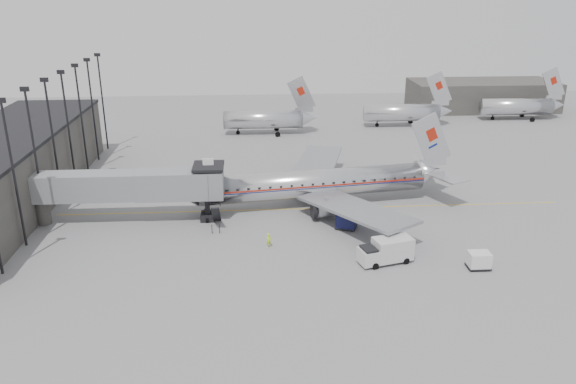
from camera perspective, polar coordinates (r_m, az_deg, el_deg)
name	(u,v)px	position (r m, az deg, el deg)	size (l,w,h in m)	color
ground	(291,230)	(61.42, 0.36, -3.86)	(160.00, 160.00, 0.00)	slate
terminal	(2,173)	(75.34, -27.02, 1.75)	(12.00, 46.00, 8.00)	#3B3835
hangar	(482,95)	(127.78, 19.09, 9.28)	(30.00, 12.00, 6.00)	#3B3835
apron_line	(313,208)	(67.17, 2.54, -1.68)	(0.15, 60.00, 0.01)	gold
jet_bridge	(140,186)	(64.35, -14.85, 0.60)	(21.00, 6.20, 7.10)	slate
floodlight_masts	(61,130)	(74.62, -22.10, 5.83)	(0.90, 42.25, 15.25)	black
distant_aircraft_near	(264,119)	(100.42, -2.44, 7.44)	(16.39, 3.20, 10.26)	silver
distant_aircraft_mid	(402,112)	(108.08, 11.55, 7.98)	(16.39, 3.20, 10.26)	silver
distant_aircraft_far	(517,106)	(120.21, 22.28, 8.11)	(16.39, 3.20, 10.26)	silver
airliner	(318,183)	(67.51, 3.05, 0.89)	(34.07, 31.36, 10.81)	silver
service_van	(386,250)	(54.75, 9.95, -5.86)	(5.55, 3.28, 2.45)	#BCBCBE
baggage_cart_navy	(346,221)	(61.64, 5.94, -2.95)	(2.67, 2.38, 1.73)	#0E103A
baggage_cart_white	(479,260)	(56.03, 18.82, -6.55)	(2.09, 1.60, 1.64)	silver
ramp_worker	(269,240)	(57.15, -1.96, -4.95)	(0.57, 0.37, 1.55)	#BFF61C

